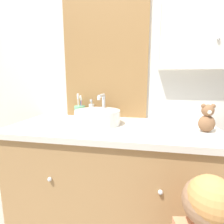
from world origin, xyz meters
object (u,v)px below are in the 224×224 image
at_px(sink_basin, 98,117).
at_px(teddy_bear, 207,119).
at_px(toothbrush_holder, 80,111).
at_px(soap_dispenser, 92,110).

height_order(sink_basin, teddy_bear, sink_basin).
bearing_deg(toothbrush_holder, soap_dispenser, 15.60).
bearing_deg(sink_basin, soap_dispenser, 118.31).
distance_m(soap_dispenser, teddy_bear, 0.81).
xyz_separation_m(toothbrush_holder, teddy_bear, (0.86, -0.24, 0.03)).
bearing_deg(teddy_bear, soap_dispenser, 161.24).
height_order(toothbrush_holder, teddy_bear, toothbrush_holder).
bearing_deg(toothbrush_holder, sink_basin, -41.52).
distance_m(toothbrush_holder, soap_dispenser, 0.09).
relative_size(sink_basin, soap_dispenser, 2.48).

